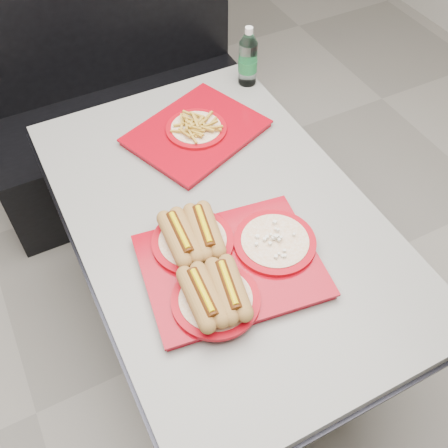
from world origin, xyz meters
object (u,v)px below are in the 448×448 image
tray_near (224,262)px  diner_table (222,245)px  water_bottle (248,60)px  tray_far (196,130)px  booth_bench (120,108)px

tray_near → diner_table: bearing=64.5°
water_bottle → tray_near: bearing=-122.9°
tray_near → tray_far: 0.60m
booth_bench → diner_table: bearing=-90.0°
tray_far → water_bottle: water_bottle is taller
tray_far → water_bottle: (0.32, 0.20, 0.08)m
tray_near → booth_bench: bearing=85.8°
booth_bench → tray_far: 0.82m
tray_near → water_bottle: water_bottle is taller
diner_table → tray_near: bearing=-115.5°
diner_table → tray_near: size_ratio=2.59×
tray_near → tray_far: bearing=72.4°
diner_table → booth_bench: size_ratio=1.05×
diner_table → water_bottle: water_bottle is taller
booth_bench → tray_far: (0.09, -0.72, 0.37)m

